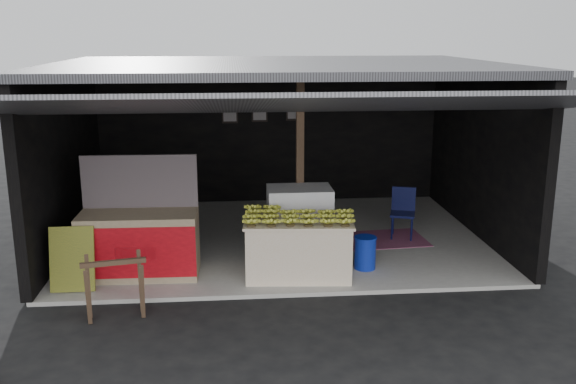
{
  "coord_description": "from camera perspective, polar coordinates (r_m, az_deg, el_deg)",
  "views": [
    {
      "loc": [
        -0.77,
        -8.04,
        3.52
      ],
      "look_at": [
        0.07,
        1.5,
        1.1
      ],
      "focal_mm": 40.0,
      "sensor_mm": 36.0,
      "label": 1
    }
  ],
  "objects": [
    {
      "name": "concrete_slab",
      "position": [
        11.13,
        -0.84,
        -4.1
      ],
      "size": [
        7.0,
        5.0,
        0.06
      ],
      "primitive_type": "cube",
      "color": "gray",
      "rests_on": "ground"
    },
    {
      "name": "banana_pile",
      "position": [
        9.13,
        0.92,
        -1.9
      ],
      "size": [
        1.48,
        0.96,
        0.17
      ],
      "primitive_type": null,
      "rotation": [
        0.0,
        0.0,
        -0.08
      ],
      "color": "yellow",
      "rests_on": "banana_table"
    },
    {
      "name": "banana_table",
      "position": [
        9.28,
        0.91,
        -4.91
      ],
      "size": [
        1.61,
        1.07,
        0.85
      ],
      "rotation": [
        0.0,
        0.0,
        -0.08
      ],
      "color": "silver",
      "rests_on": "concrete_slab"
    },
    {
      "name": "green_signboard",
      "position": [
        9.22,
        -18.64,
        -5.68
      ],
      "size": [
        0.59,
        0.24,
        0.88
      ],
      "primitive_type": "cube",
      "rotation": [
        -0.22,
        0.0,
        0.0
      ],
      "color": "black",
      "rests_on": "concrete_slab"
    },
    {
      "name": "magenta_rug",
      "position": [
        11.06,
        8.23,
        -4.17
      ],
      "size": [
        1.57,
        1.11,
        0.01
      ],
      "primitive_type": "cube",
      "rotation": [
        0.0,
        0.0,
        0.08
      ],
      "color": "#68174B",
      "rests_on": "concrete_slab"
    },
    {
      "name": "plastic_chair",
      "position": [
        11.15,
        10.19,
        -1.43
      ],
      "size": [
        0.51,
        0.51,
        0.86
      ],
      "rotation": [
        0.0,
        0.0,
        -0.31
      ],
      "color": "#090D35",
      "rests_on": "concrete_slab"
    },
    {
      "name": "sawhorse",
      "position": [
        8.3,
        -15.16,
        -7.74
      ],
      "size": [
        0.81,
        0.8,
        0.78
      ],
      "rotation": [
        0.0,
        0.0,
        0.19
      ],
      "color": "#4F3727",
      "rests_on": "ground"
    },
    {
      "name": "white_crate",
      "position": [
        10.05,
        1.02,
        -2.66
      ],
      "size": [
        0.99,
        0.68,
        1.1
      ],
      "rotation": [
        0.0,
        0.0,
        0.0
      ],
      "color": "white",
      "rests_on": "concrete_slab"
    },
    {
      "name": "ground",
      "position": [
        8.82,
        0.39,
        -9.37
      ],
      "size": [
        80.0,
        80.0,
        0.0
      ],
      "primitive_type": "plane",
      "color": "black",
      "rests_on": "ground"
    },
    {
      "name": "shophouse",
      "position": [
        10.98,
        -1.0,
        6.74
      ],
      "size": [
        7.4,
        7.29,
        3.02
      ],
      "color": "black",
      "rests_on": "ground"
    },
    {
      "name": "picture_frames",
      "position": [
        13.05,
        -2.39,
        7.17
      ],
      "size": [
        1.62,
        0.04,
        0.46
      ],
      "color": "black",
      "rests_on": "shophouse"
    },
    {
      "name": "neighbor_stall",
      "position": [
        9.5,
        -13.06,
        -4.28
      ],
      "size": [
        1.68,
        0.79,
        1.72
      ],
      "rotation": [
        0.0,
        0.0,
        -0.02
      ],
      "color": "#998466",
      "rests_on": "concrete_slab"
    },
    {
      "name": "water_barrel",
      "position": [
        9.66,
        6.87,
        -5.46
      ],
      "size": [
        0.32,
        0.32,
        0.46
      ],
      "primitive_type": "cylinder",
      "color": "#0E249C",
      "rests_on": "concrete_slab"
    }
  ]
}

